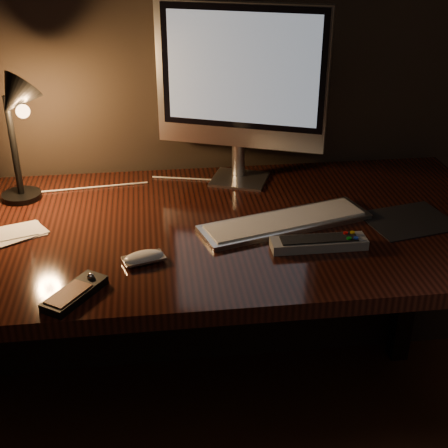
{
  "coord_description": "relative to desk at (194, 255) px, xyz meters",
  "views": [
    {
      "loc": [
        -0.1,
        0.47,
        1.46
      ],
      "look_at": [
        0.06,
        1.73,
        0.81
      ],
      "focal_mm": 50.0,
      "sensor_mm": 36.0,
      "label": 1
    }
  ],
  "objects": [
    {
      "name": "keyboard",
      "position": [
        0.23,
        -0.1,
        0.14
      ],
      "size": [
        0.45,
        0.24,
        0.02
      ],
      "primitive_type": "cube",
      "rotation": [
        0.0,
        0.0,
        0.28
      ],
      "color": "silver",
      "rests_on": "desk"
    },
    {
      "name": "media_remote",
      "position": [
        -0.27,
        -0.36,
        0.14
      ],
      "size": [
        0.13,
        0.16,
        0.03
      ],
      "rotation": [
        0.0,
        0.0,
        0.96
      ],
      "color": "black",
      "rests_on": "desk"
    },
    {
      "name": "monitor",
      "position": [
        0.15,
        0.19,
        0.42
      ],
      "size": [
        0.45,
        0.2,
        0.5
      ],
      "rotation": [
        0.0,
        0.0,
        -0.38
      ],
      "color": "silver",
      "rests_on": "desk"
    },
    {
      "name": "cable",
      "position": [
        -0.11,
        0.19,
        0.13
      ],
      "size": [
        0.58,
        0.07,
        0.01
      ],
      "primitive_type": "cylinder",
      "rotation": [
        0.0,
        1.57,
        -0.11
      ],
      "color": "white",
      "rests_on": "desk"
    },
    {
      "name": "tv_remote",
      "position": [
        0.28,
        -0.22,
        0.14
      ],
      "size": [
        0.22,
        0.06,
        0.03
      ],
      "rotation": [
        0.0,
        0.0,
        -0.0
      ],
      "color": "gray",
      "rests_on": "desk"
    },
    {
      "name": "desk_lamp",
      "position": [
        -0.43,
        0.11,
        0.37
      ],
      "size": [
        0.18,
        0.19,
        0.36
      ],
      "rotation": [
        0.0,
        0.0,
        -0.37
      ],
      "color": "black",
      "rests_on": "desk"
    },
    {
      "name": "desk",
      "position": [
        0.0,
        0.0,
        0.0
      ],
      "size": [
        1.6,
        0.75,
        0.75
      ],
      "color": "black",
      "rests_on": "ground"
    },
    {
      "name": "mouse",
      "position": [
        -0.13,
        -0.24,
        0.14
      ],
      "size": [
        0.1,
        0.07,
        0.02
      ],
      "primitive_type": "ellipsoid",
      "rotation": [
        0.0,
        0.0,
        0.3
      ],
      "color": "white",
      "rests_on": "desk"
    },
    {
      "name": "papers",
      "position": [
        -0.44,
        -0.07,
        0.13
      ],
      "size": [
        0.16,
        0.14,
        0.01
      ],
      "primitive_type": "cube",
      "rotation": [
        0.0,
        0.0,
        0.42
      ],
      "color": "white",
      "rests_on": "desk"
    },
    {
      "name": "mousepad",
      "position": [
        0.54,
        -0.12,
        0.13
      ],
      "size": [
        0.24,
        0.21,
        0.0
      ],
      "primitive_type": "cube",
      "rotation": [
        0.0,
        0.0,
        0.2
      ],
      "color": "black",
      "rests_on": "desk"
    }
  ]
}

